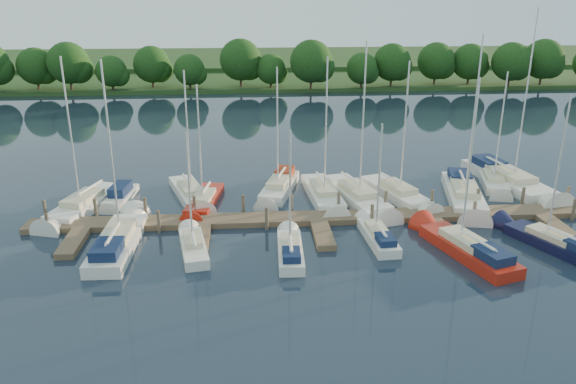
{
  "coord_description": "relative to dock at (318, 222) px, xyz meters",
  "views": [
    {
      "loc": [
        -4.84,
        -28.3,
        15.33
      ],
      "look_at": [
        -2.06,
        8.0,
        2.2
      ],
      "focal_mm": 35.0,
      "sensor_mm": 36.0,
      "label": 1
    }
  ],
  "objects": [
    {
      "name": "sailboat_n_10",
      "position": [
        16.93,
        6.99,
        0.14
      ],
      "size": [
        4.35,
        11.8,
        14.7
      ],
      "rotation": [
        0.0,
        0.0,
        3.31
      ],
      "color": "white",
      "rests_on": "ground"
    },
    {
      "name": "dock",
      "position": [
        0.0,
        0.0,
        0.0
      ],
      "size": [
        40.0,
        6.0,
        0.4
      ],
      "color": "brown",
      "rests_on": "ground"
    },
    {
      "name": "sailboat_s_4",
      "position": [
        8.42,
        -5.29,
        0.13
      ],
      "size": [
        4.18,
        8.75,
        11.17
      ],
      "rotation": [
        0.0,
        0.0,
        0.3
      ],
      "color": "#AD1E0F",
      "rests_on": "ground"
    },
    {
      "name": "sailboat_n_0",
      "position": [
        -16.98,
        3.86,
        0.08
      ],
      "size": [
        4.3,
        9.15,
        11.65
      ],
      "rotation": [
        0.0,
        0.0,
        2.85
      ],
      "color": "white",
      "rests_on": "ground"
    },
    {
      "name": "ground",
      "position": [
        0.0,
        -7.31,
        -0.2
      ],
      "size": [
        260.0,
        260.0,
        0.0
      ],
      "primitive_type": "plane",
      "color": "#17232F",
      "rests_on": "ground"
    },
    {
      "name": "far_shore",
      "position": [
        0.0,
        67.69,
        0.1
      ],
      "size": [
        180.0,
        30.0,
        0.6
      ],
      "primitive_type": "cube",
      "color": "#1D3F18",
      "rests_on": "ground"
    },
    {
      "name": "sailboat_n_4",
      "position": [
        -2.32,
        6.71,
        0.14
      ],
      "size": [
        3.74,
        8.12,
        10.48
      ],
      "rotation": [
        0.0,
        0.0,
        2.86
      ],
      "color": "white",
      "rests_on": "ground"
    },
    {
      "name": "sailboat_n_3",
      "position": [
        -8.17,
        4.19,
        0.07
      ],
      "size": [
        2.76,
        7.56,
        9.48
      ],
      "rotation": [
        0.0,
        0.0,
        2.98
      ],
      "color": "#AD1E0F",
      "rests_on": "ground"
    },
    {
      "name": "mooring_pilings",
      "position": [
        0.0,
        1.13,
        0.4
      ],
      "size": [
        38.24,
        2.84,
        2.0
      ],
      "color": "#473D33",
      "rests_on": "ground"
    },
    {
      "name": "sailboat_s_0",
      "position": [
        -13.05,
        -2.64,
        0.14
      ],
      "size": [
        2.48,
        9.45,
        12.07
      ],
      "rotation": [
        0.0,
        0.0,
        -0.03
      ],
      "color": "white",
      "rests_on": "ground"
    },
    {
      "name": "sailboat_s_5",
      "position": [
        14.2,
        -4.82,
        0.12
      ],
      "size": [
        4.45,
        7.66,
        9.96
      ],
      "rotation": [
        0.0,
        0.0,
        0.42
      ],
      "color": "black",
      "rests_on": "ground"
    },
    {
      "name": "sailboat_n_9",
      "position": [
        15.53,
        7.11,
        0.07
      ],
      "size": [
        3.36,
        7.72,
        9.76
      ],
      "rotation": [
        0.0,
        0.0,
        2.89
      ],
      "color": "white",
      "rests_on": "ground"
    },
    {
      "name": "sailboat_s_3",
      "position": [
        3.47,
        -2.97,
        0.11
      ],
      "size": [
        1.78,
        6.21,
        7.99
      ],
      "rotation": [
        0.0,
        0.0,
        0.06
      ],
      "color": "white",
      "rests_on": "ground"
    },
    {
      "name": "sailboat_n_6",
      "position": [
        3.58,
        4.14,
        0.08
      ],
      "size": [
        4.28,
        9.92,
        12.52
      ],
      "rotation": [
        0.0,
        0.0,
        3.39
      ],
      "color": "white",
      "rests_on": "ground"
    },
    {
      "name": "sailboat_n_5",
      "position": [
        1.03,
        4.86,
        0.08
      ],
      "size": [
        2.64,
        8.94,
        11.33
      ],
      "rotation": [
        0.0,
        0.0,
        3.21
      ],
      "color": "white",
      "rests_on": "ground"
    },
    {
      "name": "sailboat_n_7",
      "position": [
        6.82,
        4.56,
        0.08
      ],
      "size": [
        4.28,
        8.6,
        11.04
      ],
      "rotation": [
        0.0,
        0.0,
        3.47
      ],
      "color": "white",
      "rests_on": "ground"
    },
    {
      "name": "distant_hill",
      "position": [
        0.0,
        92.69,
        0.5
      ],
      "size": [
        220.0,
        40.0,
        1.4
      ],
      "primitive_type": "cube",
      "color": "#2F4B20",
      "rests_on": "ground"
    },
    {
      "name": "treeline",
      "position": [
        3.76,
        55.12,
        3.82
      ],
      "size": [
        145.86,
        9.9,
        8.09
      ],
      "color": "#38281C",
      "rests_on": "ground"
    },
    {
      "name": "sailboat_s_2",
      "position": [
        -2.34,
        -4.68,
        0.11
      ],
      "size": [
        1.68,
        6.24,
        8.08
      ],
      "rotation": [
        0.0,
        0.0,
        -0.04
      ],
      "color": "white",
      "rests_on": "ground"
    },
    {
      "name": "sailboat_s_1",
      "position": [
        -8.31,
        -3.58,
        0.07
      ],
      "size": [
        2.29,
        6.1,
        7.88
      ],
      "rotation": [
        0.0,
        0.0,
        0.17
      ],
      "color": "white",
      "rests_on": "ground"
    },
    {
      "name": "sailboat_n_8",
      "position": [
        11.85,
        3.96,
        0.14
      ],
      "size": [
        4.3,
        10.32,
        12.93
      ],
      "rotation": [
        0.0,
        0.0,
        2.92
      ],
      "color": "white",
      "rests_on": "ground"
    },
    {
      "name": "motorboat",
      "position": [
        -14.61,
        5.65,
        0.14
      ],
      "size": [
        2.03,
        5.29,
        1.61
      ],
      "rotation": [
        0.0,
        0.0,
        3.02
      ],
      "color": "white",
      "rests_on": "ground"
    },
    {
      "name": "sailboat_n_2",
      "position": [
        -9.29,
        6.04,
        0.07
      ],
      "size": [
        3.93,
        8.12,
        10.25
      ],
      "rotation": [
        0.0,
        0.0,
        3.45
      ],
      "color": "white",
      "rests_on": "ground"
    }
  ]
}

